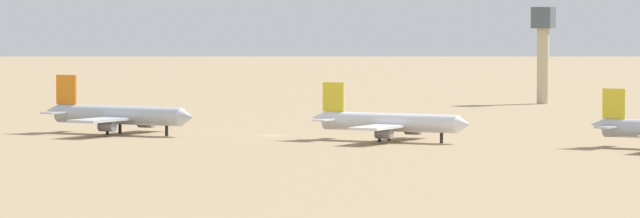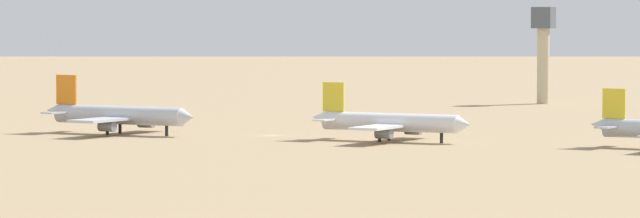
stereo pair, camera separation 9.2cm
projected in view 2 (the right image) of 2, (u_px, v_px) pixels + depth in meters
The scene contains 4 objects.
ground at pixel (271, 135), 355.58m from camera, with size 4000.00×4000.00×0.00m, color #9E8460.
parked_jet_orange_3 at pixel (118, 115), 358.33m from camera, with size 34.41×29.03×11.36m.
parked_jet_yellow_4 at pixel (389, 122), 338.77m from camera, with size 32.25×27.16×10.65m.
control_tower at pixel (543, 45), 478.80m from camera, with size 5.20×5.20×25.08m.
Camera 2 is at (150.86, -321.31, 23.53)m, focal length 103.93 mm.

